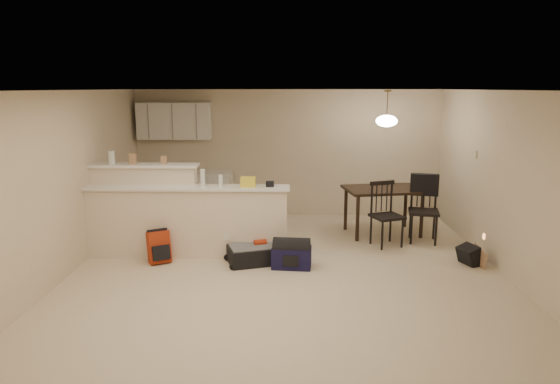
{
  "coord_description": "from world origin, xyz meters",
  "views": [
    {
      "loc": [
        0.03,
        -6.37,
        2.53
      ],
      "look_at": [
        -0.1,
        0.7,
        1.05
      ],
      "focal_mm": 32.0,
      "sensor_mm": 36.0,
      "label": 1
    }
  ],
  "objects_px": {
    "red_backpack": "(159,247)",
    "suitcase": "(254,255)",
    "pendant_lamp": "(387,120)",
    "dining_chair_near": "(387,215)",
    "dining_table": "(383,194)",
    "navy_duffel": "(292,257)",
    "dining_chair_far": "(424,210)",
    "black_daypack": "(469,255)"
  },
  "relations": [
    {
      "from": "dining_chair_far",
      "to": "red_backpack",
      "type": "bearing_deg",
      "value": -154.68
    },
    {
      "from": "suitcase",
      "to": "pendant_lamp",
      "type": "bearing_deg",
      "value": 17.69
    },
    {
      "from": "red_backpack",
      "to": "suitcase",
      "type": "bearing_deg",
      "value": -28.23
    },
    {
      "from": "dining_chair_far",
      "to": "suitcase",
      "type": "height_order",
      "value": "dining_chair_far"
    },
    {
      "from": "dining_chair_near",
      "to": "suitcase",
      "type": "height_order",
      "value": "dining_chair_near"
    },
    {
      "from": "pendant_lamp",
      "to": "dining_chair_near",
      "type": "xyz_separation_m",
      "value": [
        -0.06,
        -0.69,
        -1.47
      ]
    },
    {
      "from": "dining_chair_far",
      "to": "suitcase",
      "type": "distance_m",
      "value": 2.97
    },
    {
      "from": "pendant_lamp",
      "to": "red_backpack",
      "type": "height_order",
      "value": "pendant_lamp"
    },
    {
      "from": "red_backpack",
      "to": "black_daypack",
      "type": "height_order",
      "value": "red_backpack"
    },
    {
      "from": "dining_chair_near",
      "to": "navy_duffel",
      "type": "bearing_deg",
      "value": -167.42
    },
    {
      "from": "pendant_lamp",
      "to": "black_daypack",
      "type": "bearing_deg",
      "value": -57.27
    },
    {
      "from": "dining_table",
      "to": "navy_duffel",
      "type": "bearing_deg",
      "value": -142.84
    },
    {
      "from": "dining_table",
      "to": "dining_chair_near",
      "type": "bearing_deg",
      "value": -104.88
    },
    {
      "from": "dining_table",
      "to": "dining_chair_far",
      "type": "distance_m",
      "value": 0.77
    },
    {
      "from": "dining_table",
      "to": "navy_duffel",
      "type": "relative_size",
      "value": 2.6
    },
    {
      "from": "pendant_lamp",
      "to": "navy_duffel",
      "type": "relative_size",
      "value": 1.11
    },
    {
      "from": "dining_chair_near",
      "to": "red_backpack",
      "type": "xyz_separation_m",
      "value": [
        -3.5,
        -0.85,
        -0.29
      ]
    },
    {
      "from": "black_daypack",
      "to": "dining_chair_far",
      "type": "bearing_deg",
      "value": -0.15
    },
    {
      "from": "navy_duffel",
      "to": "black_daypack",
      "type": "bearing_deg",
      "value": 9.23
    },
    {
      "from": "red_backpack",
      "to": "navy_duffel",
      "type": "relative_size",
      "value": 0.84
    },
    {
      "from": "dining_chair_near",
      "to": "black_daypack",
      "type": "relative_size",
      "value": 3.42
    },
    {
      "from": "dining_table",
      "to": "suitcase",
      "type": "distance_m",
      "value": 2.71
    },
    {
      "from": "navy_duffel",
      "to": "dining_chair_near",
      "type": "bearing_deg",
      "value": 39.07
    },
    {
      "from": "pendant_lamp",
      "to": "dining_table",
      "type": "bearing_deg",
      "value": -104.04
    },
    {
      "from": "suitcase",
      "to": "red_backpack",
      "type": "relative_size",
      "value": 1.6
    },
    {
      "from": "dining_chair_far",
      "to": "red_backpack",
      "type": "xyz_separation_m",
      "value": [
        -4.15,
        -1.08,
        -0.32
      ]
    },
    {
      "from": "dining_table",
      "to": "dining_chair_near",
      "type": "xyz_separation_m",
      "value": [
        -0.06,
        -0.69,
        -0.2
      ]
    },
    {
      "from": "black_daypack",
      "to": "dining_table",
      "type": "bearing_deg",
      "value": 12.05
    },
    {
      "from": "red_backpack",
      "to": "black_daypack",
      "type": "xyz_separation_m",
      "value": [
        4.55,
        0.0,
        -0.1
      ]
    },
    {
      "from": "dining_chair_far",
      "to": "suitcase",
      "type": "xyz_separation_m",
      "value": [
        -2.74,
        -1.08,
        -0.42
      ]
    },
    {
      "from": "dining_table",
      "to": "suitcase",
      "type": "relative_size",
      "value": 1.94
    },
    {
      "from": "pendant_lamp",
      "to": "red_backpack",
      "type": "relative_size",
      "value": 1.33
    },
    {
      "from": "dining_table",
      "to": "dining_chair_near",
      "type": "height_order",
      "value": "dining_chair_near"
    },
    {
      "from": "black_daypack",
      "to": "pendant_lamp",
      "type": "bearing_deg",
      "value": 12.05
    },
    {
      "from": "pendant_lamp",
      "to": "navy_duffel",
      "type": "xyz_separation_m",
      "value": [
        -1.6,
        -1.73,
        -1.84
      ]
    },
    {
      "from": "suitcase",
      "to": "black_daypack",
      "type": "height_order",
      "value": "black_daypack"
    },
    {
      "from": "dining_chair_near",
      "to": "black_daypack",
      "type": "bearing_deg",
      "value": -60.44
    },
    {
      "from": "red_backpack",
      "to": "pendant_lamp",
      "type": "bearing_deg",
      "value": -4.75
    },
    {
      "from": "red_backpack",
      "to": "navy_duffel",
      "type": "distance_m",
      "value": 1.97
    },
    {
      "from": "dining_chair_near",
      "to": "black_daypack",
      "type": "height_order",
      "value": "dining_chair_near"
    },
    {
      "from": "dining_chair_near",
      "to": "suitcase",
      "type": "distance_m",
      "value": 2.29
    },
    {
      "from": "suitcase",
      "to": "navy_duffel",
      "type": "relative_size",
      "value": 1.34
    }
  ]
}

